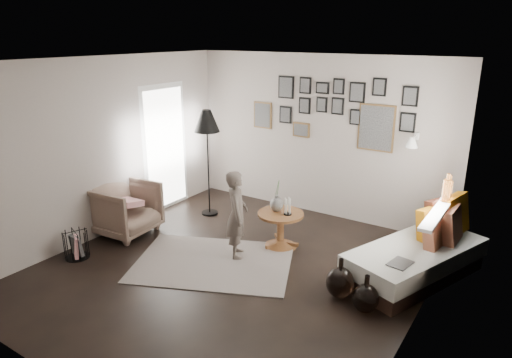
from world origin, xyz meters
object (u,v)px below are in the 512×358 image
Objects in this scene: floor_lamp at (207,125)px; child at (237,215)px; vase at (277,202)px; magazine_basket at (76,245)px; pedestal_table at (280,231)px; demijohn_large at (340,282)px; demijohn_small at (366,298)px; armchair at (125,209)px; daybed at (418,254)px.

floor_lamp is 1.45× the size of child.
vase is 1.16× the size of magazine_basket.
vase is at bearing 165.96° from pedestal_table.
child is at bearing 173.27° from demijohn_large.
child is at bearing -113.32° from vase.
demijohn_small is at bearing -29.08° from pedestal_table.
magazine_basket is at bearing -165.96° from demijohn_small.
demijohn_large is 1.10× the size of demijohn_small.
floor_lamp is at bearing 157.75° from demijohn_large.
floor_lamp reaches higher than demijohn_large.
vase is 2.30m from armchair.
demijohn_large is 0.40× the size of child.
armchair is 1.77× the size of demijohn_large.
vase reaches higher than demijohn_small.
floor_lamp is (-1.60, 0.40, 1.27)m from pedestal_table.
demijohn_large is (1.24, -0.76, -0.05)m from pedestal_table.
floor_lamp is 3.62× the size of demijohn_large.
daybed reaches higher than demijohn_large.
pedestal_table reaches higher than demijohn_large.
floor_lamp is (0.57, 1.29, 1.12)m from armchair.
armchair is 3.41m from demijohn_large.
floor_lamp is at bearing 76.95° from magazine_basket.
magazine_basket is 2.20m from child.
floor_lamp is 2.62m from magazine_basket.
pedestal_table is 1.62× the size of magazine_basket.
vase reaches higher than pedestal_table.
armchair is 3.76m from demijohn_small.
child is (-0.34, -0.58, 0.37)m from pedestal_table.
pedestal_table is 0.32× the size of daybed.
armchair reaches higher than demijohn_small.
vase is at bearing -71.10° from armchair.
armchair is (-4.00, -1.13, 0.10)m from daybed.
armchair reaches higher than pedestal_table.
vase reaches higher than daybed.
child is at bearing 34.68° from magazine_basket.
vase is 1.96m from daybed.
floor_lamp is at bearing 166.00° from vase.
demijohn_small is at bearing -94.52° from armchair.
child reaches higher than armchair.
daybed is 1.15m from demijohn_small.
floor_lamp reaches higher than pedestal_table.
pedestal_table is 0.42m from vase.
demijohn_small is (3.70, 0.93, -0.02)m from magazine_basket.
demijohn_small is at bearing 14.04° from magazine_basket.
daybed is 2.38× the size of armchair.
pedestal_table is 2.78m from magazine_basket.
daybed is at bearing 27.34° from magazine_basket.
floor_lamp is at bearing 166.00° from pedestal_table.
daybed is 1.16m from demijohn_large.
child is at bearing 170.97° from demijohn_small.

